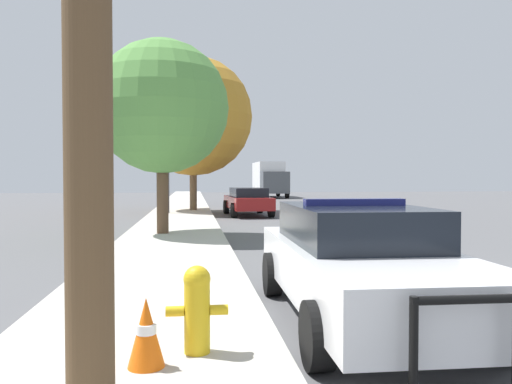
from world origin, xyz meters
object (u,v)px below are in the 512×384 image
object	(u,v)px
police_car	(358,260)
tree_sidewalk_mid	(193,116)
fire_hydrant	(197,306)
traffic_cone	(146,332)
car_background_midblock	(248,200)
box_truck	(269,179)
traffic_light	(193,134)
tree_sidewalk_near	(162,107)

from	to	relation	value
police_car	tree_sidewalk_mid	world-z (taller)	tree_sidewalk_mid
fire_hydrant	traffic_cone	xyz separation A→B (m)	(-0.45, -0.31, -0.14)
tree_sidewalk_mid	police_car	bearing A→B (deg)	-84.19
traffic_cone	fire_hydrant	bearing A→B (deg)	34.19
car_background_midblock	tree_sidewalk_mid	xyz separation A→B (m)	(-2.60, 2.44, 4.30)
fire_hydrant	tree_sidewalk_mid	world-z (taller)	tree_sidewalk_mid
tree_sidewalk_mid	box_truck	bearing A→B (deg)	70.17
traffic_light	tree_sidewalk_near	distance (m)	8.87
car_background_midblock	tree_sidewalk_near	size ratio (longest dim) A/B	0.79
police_car	box_truck	distance (m)	40.12
fire_hydrant	tree_sidewalk_near	bearing A→B (deg)	95.11
car_background_midblock	tree_sidewalk_near	distance (m)	9.71
police_car	fire_hydrant	world-z (taller)	police_car
police_car	fire_hydrant	bearing A→B (deg)	33.33
box_truck	fire_hydrant	bearing A→B (deg)	79.75
fire_hydrant	tree_sidewalk_mid	size ratio (longest dim) A/B	0.11
police_car	car_background_midblock	xyz separation A→B (m)	(0.55, 17.73, -0.05)
box_truck	tree_sidewalk_mid	size ratio (longest dim) A/B	0.92
traffic_light	car_background_midblock	xyz separation A→B (m)	(2.63, -0.37, -3.21)
police_car	traffic_cone	distance (m)	3.00
traffic_light	box_truck	xyz separation A→B (m)	(7.10, 21.69, -2.19)
box_truck	tree_sidewalk_mid	xyz separation A→B (m)	(-7.07, -19.62, 3.28)
fire_hydrant	car_background_midblock	bearing A→B (deg)	82.22
traffic_light	car_background_midblock	world-z (taller)	traffic_light
fire_hydrant	traffic_light	world-z (taller)	traffic_light
traffic_light	tree_sidewalk_mid	distance (m)	2.34
traffic_cone	tree_sidewalk_near	bearing A→B (deg)	92.58
police_car	tree_sidewalk_near	world-z (taller)	tree_sidewalk_near
fire_hydrant	tree_sidewalk_near	world-z (taller)	tree_sidewalk_near
fire_hydrant	box_truck	xyz separation A→B (m)	(7.07, 41.09, 1.16)
fire_hydrant	police_car	bearing A→B (deg)	32.24
fire_hydrant	box_truck	size ratio (longest dim) A/B	0.12
box_truck	tree_sidewalk_near	distance (m)	31.62
fire_hydrant	traffic_light	xyz separation A→B (m)	(-0.03, 19.40, 3.35)
car_background_midblock	traffic_cone	bearing A→B (deg)	-102.23
fire_hydrant	box_truck	distance (m)	41.71
tree_sidewalk_mid	traffic_cone	xyz separation A→B (m)	(-0.46, -21.78, -4.58)
traffic_light	tree_sidewalk_mid	bearing A→B (deg)	89.19
fire_hydrant	tree_sidewalk_near	xyz separation A→B (m)	(-0.95, 10.58, 3.38)
tree_sidewalk_near	tree_sidewalk_mid	bearing A→B (deg)	85.03
traffic_light	car_background_midblock	size ratio (longest dim) A/B	1.17
fire_hydrant	tree_sidewalk_mid	distance (m)	21.92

